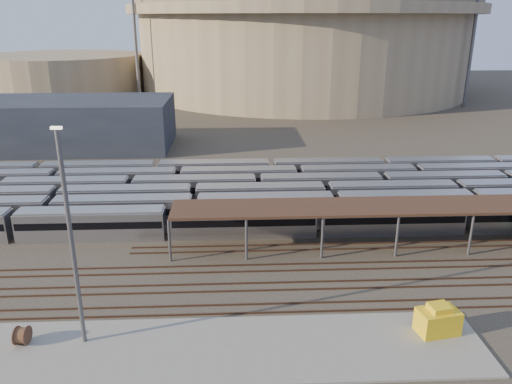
% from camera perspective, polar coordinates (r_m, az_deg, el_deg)
% --- Properties ---
extents(ground, '(420.00, 420.00, 0.00)m').
position_cam_1_polar(ground, '(56.06, -1.64, -8.31)').
color(ground, '#383026').
rests_on(ground, ground).
extents(apron, '(50.00, 9.00, 0.20)m').
position_cam_1_polar(apron, '(43.48, -8.16, -17.46)').
color(apron, gray).
rests_on(apron, ground).
extents(subway_trains, '(130.43, 23.90, 3.60)m').
position_cam_1_polar(subway_trains, '(72.33, -2.41, -0.23)').
color(subway_trains, '#A3A2A7').
rests_on(subway_trains, ground).
extents(inspection_shed, '(60.30, 6.00, 5.30)m').
position_cam_1_polar(inspection_shed, '(61.94, 19.04, -1.61)').
color(inspection_shed, '#55555A').
rests_on(inspection_shed, ground).
extents(empty_tracks, '(170.00, 9.62, 0.18)m').
position_cam_1_polar(empty_tracks, '(51.64, -1.53, -10.80)').
color(empty_tracks, '#4C3323').
rests_on(empty_tracks, ground).
extents(stadium, '(124.00, 124.00, 32.50)m').
position_cam_1_polar(stadium, '(191.63, 5.27, 16.41)').
color(stadium, gray).
rests_on(stadium, ground).
extents(secondary_arena, '(56.00, 56.00, 14.00)m').
position_cam_1_polar(secondary_arena, '(190.14, -21.32, 12.32)').
color(secondary_arena, gray).
rests_on(secondary_arena, ground).
extents(service_building, '(42.00, 20.00, 10.00)m').
position_cam_1_polar(service_building, '(112.12, -20.59, 7.31)').
color(service_building, '#1E232D').
rests_on(service_building, ground).
extents(floodlight_0, '(4.00, 1.00, 38.40)m').
position_cam_1_polar(floodlight_0, '(162.41, -13.65, 16.93)').
color(floodlight_0, '#55555A').
rests_on(floodlight_0, ground).
extents(floodlight_2, '(4.00, 1.00, 38.40)m').
position_cam_1_polar(floodlight_2, '(165.61, 23.58, 15.96)').
color(floodlight_2, '#55555A').
rests_on(floodlight_2, ground).
extents(floodlight_3, '(4.00, 1.00, 38.40)m').
position_cam_1_polar(floodlight_3, '(209.93, -5.45, 17.79)').
color(floodlight_3, '#55555A').
rests_on(floodlight_3, ground).
extents(cable_reel_west, '(1.04, 1.67, 1.59)m').
position_cam_1_polar(cable_reel_west, '(47.38, -25.16, -14.60)').
color(cable_reel_west, brown).
rests_on(cable_reel_west, apron).
extents(yard_light_pole, '(0.81, 0.36, 18.35)m').
position_cam_1_polar(yard_light_pole, '(41.80, -20.34, -5.27)').
color(yard_light_pole, '#55555A').
rests_on(yard_light_pole, apron).
extents(yellow_equipment, '(3.78, 2.75, 2.15)m').
position_cam_1_polar(yellow_equipment, '(47.02, 20.05, -13.72)').
color(yellow_equipment, gold).
rests_on(yellow_equipment, apron).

